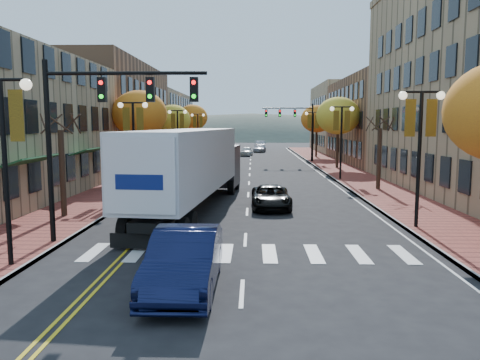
{
  "coord_description": "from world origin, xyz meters",
  "views": [
    {
      "loc": [
        0.29,
        -14.43,
        4.66
      ],
      "look_at": [
        -0.27,
        5.89,
        2.2
      ],
      "focal_mm": 35.0,
      "sensor_mm": 36.0,
      "label": 1
    }
  ],
  "objects": [
    {
      "name": "ground",
      "position": [
        0.0,
        0.0,
        0.0
      ],
      "size": [
        200.0,
        200.0,
        0.0
      ],
      "primitive_type": "plane",
      "color": "black",
      "rests_on": "ground"
    },
    {
      "name": "sidewalk_left",
      "position": [
        -9.0,
        32.5,
        0.07
      ],
      "size": [
        4.0,
        85.0,
        0.15
      ],
      "primitive_type": "cube",
      "color": "brown",
      "rests_on": "ground"
    },
    {
      "name": "sidewalk_right",
      "position": [
        9.0,
        32.5,
        0.07
      ],
      "size": [
        4.0,
        85.0,
        0.15
      ],
      "primitive_type": "cube",
      "color": "brown",
      "rests_on": "ground"
    },
    {
      "name": "building_left_mid",
      "position": [
        -17.0,
        36.0,
        5.5
      ],
      "size": [
        12.0,
        24.0,
        11.0
      ],
      "primitive_type": "cube",
      "color": "brown",
      "rests_on": "ground"
    },
    {
      "name": "building_left_far",
      "position": [
        -17.0,
        61.0,
        4.75
      ],
      "size": [
        12.0,
        26.0,
        9.5
      ],
      "primitive_type": "cube",
      "color": "#9E8966",
      "rests_on": "ground"
    },
    {
      "name": "building_right_mid",
      "position": [
        18.5,
        42.0,
        5.0
      ],
      "size": [
        15.0,
        24.0,
        10.0
      ],
      "primitive_type": "cube",
      "color": "brown",
      "rests_on": "ground"
    },
    {
      "name": "building_right_far",
      "position": [
        18.5,
        64.0,
        5.5
      ],
      "size": [
        15.0,
        20.0,
        11.0
      ],
      "primitive_type": "cube",
      "color": "#9E8966",
      "rests_on": "ground"
    },
    {
      "name": "tree_left_a",
      "position": [
        -9.0,
        8.0,
        2.25
      ],
      "size": [
        0.28,
        0.28,
        4.2
      ],
      "color": "#382619",
      "rests_on": "sidewalk_left"
    },
    {
      "name": "tree_left_b",
      "position": [
        -9.0,
        24.0,
        5.45
      ],
      "size": [
        4.48,
        4.48,
        7.21
      ],
      "color": "#382619",
      "rests_on": "sidewalk_left"
    },
    {
      "name": "tree_left_c",
      "position": [
        -9.0,
        40.0,
        5.05
      ],
      "size": [
        4.16,
        4.16,
        6.69
      ],
      "color": "#382619",
      "rests_on": "sidewalk_left"
    },
    {
      "name": "tree_left_d",
      "position": [
        -9.0,
        58.0,
        5.6
      ],
      "size": [
        4.61,
        4.61,
        7.42
      ],
      "color": "#382619",
      "rests_on": "sidewalk_left"
    },
    {
      "name": "tree_right_b",
      "position": [
        9.0,
        18.0,
        2.25
      ],
      "size": [
        0.28,
        0.28,
        4.2
      ],
      "color": "#382619",
      "rests_on": "sidewalk_right"
    },
    {
      "name": "tree_right_c",
      "position": [
        9.0,
        34.0,
        5.45
      ],
      "size": [
        4.48,
        4.48,
        7.21
      ],
      "color": "#382619",
      "rests_on": "sidewalk_right"
    },
    {
      "name": "tree_right_d",
      "position": [
        9.0,
        50.0,
        5.29
      ],
      "size": [
        4.35,
        4.35,
        7.0
      ],
      "color": "#382619",
      "rests_on": "sidewalk_right"
    },
    {
      "name": "lamp_left_a",
      "position": [
        -7.5,
        0.0,
        4.29
      ],
      "size": [
        1.96,
        0.36,
        6.05
      ],
      "color": "black",
      "rests_on": "ground"
    },
    {
      "name": "lamp_left_b",
      "position": [
        -7.5,
        16.0,
        4.29
      ],
      "size": [
        1.96,
        0.36,
        6.05
      ],
      "color": "black",
      "rests_on": "ground"
    },
    {
      "name": "lamp_left_c",
      "position": [
        -7.5,
        34.0,
        4.29
      ],
      "size": [
        1.96,
        0.36,
        6.05
      ],
      "color": "black",
      "rests_on": "ground"
    },
    {
      "name": "lamp_left_d",
      "position": [
        -7.5,
        52.0,
        4.29
      ],
      "size": [
        1.96,
        0.36,
        6.05
      ],
      "color": "black",
      "rests_on": "ground"
    },
    {
      "name": "lamp_right_a",
      "position": [
        7.5,
        6.0,
        4.29
      ],
      "size": [
        1.96,
        0.36,
        6.05
      ],
      "color": "black",
      "rests_on": "ground"
    },
    {
      "name": "lamp_right_b",
      "position": [
        7.5,
        24.0,
        4.29
      ],
      "size": [
        1.96,
        0.36,
        6.05
      ],
      "color": "black",
      "rests_on": "ground"
    },
    {
      "name": "lamp_right_c",
      "position": [
        7.5,
        42.0,
        4.29
      ],
      "size": [
        1.96,
        0.36,
        6.05
      ],
      "color": "black",
      "rests_on": "ground"
    },
    {
      "name": "traffic_mast_near",
      "position": [
        -5.48,
        3.0,
        4.92
      ],
      "size": [
        6.1,
        0.35,
        7.0
      ],
      "color": "black",
      "rests_on": "ground"
    },
    {
      "name": "traffic_mast_far",
      "position": [
        5.48,
        42.0,
        4.92
      ],
      "size": [
        6.1,
        0.34,
        7.0
      ],
      "color": "black",
      "rests_on": "ground"
    },
    {
      "name": "semi_truck",
      "position": [
        -2.85,
        10.25,
        2.55
      ],
      "size": [
        4.49,
        17.61,
        4.35
      ],
      "rotation": [
        0.0,
        0.0,
        -0.1
      ],
      "color": "black",
      "rests_on": "ground"
    },
    {
      "name": "navy_sedan",
      "position": [
        -1.62,
        -1.71,
        0.85
      ],
      "size": [
        1.8,
        5.15,
        1.7
      ],
      "primitive_type": "imported",
      "rotation": [
        0.0,
        0.0,
        0.0
      ],
      "color": "black",
      "rests_on": "ground"
    },
    {
      "name": "black_suv",
      "position": [
        1.3,
        11.1,
        0.63
      ],
      "size": [
        2.15,
        4.58,
        1.27
      ],
      "primitive_type": "imported",
      "rotation": [
        0.0,
        0.0,
        0.01
      ],
      "color": "black",
      "rests_on": "ground"
    },
    {
      "name": "car_far_white",
      "position": [
        -0.6,
        53.51,
        0.67
      ],
      "size": [
        1.93,
        4.05,
        1.34
      ],
      "primitive_type": "imported",
      "rotation": [
        0.0,
        0.0,
        -0.09
      ],
      "color": "silver",
      "rests_on": "ground"
    },
    {
      "name": "car_far_silver",
      "position": [
        1.43,
        62.24,
        0.65
      ],
      "size": [
        2.31,
        4.66,
        1.3
      ],
      "primitive_type": "imported",
      "rotation": [
        0.0,
        0.0,
        -0.11
      ],
      "color": "#9F9DA5",
      "rests_on": "ground"
    },
    {
      "name": "car_far_oncoming",
      "position": [
        1.56,
        71.36,
        0.78
      ],
      "size": [
        2.03,
        4.86,
        1.56
      ],
      "primitive_type": "imported",
      "rotation": [
        0.0,
        0.0,
        3.22
      ],
      "color": "#ADAEB5",
      "rests_on": "ground"
    }
  ]
}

